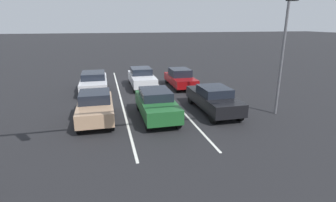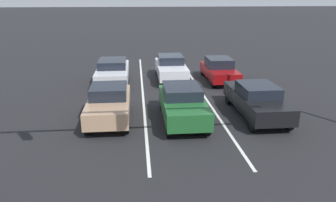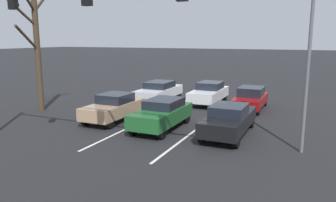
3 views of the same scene
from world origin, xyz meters
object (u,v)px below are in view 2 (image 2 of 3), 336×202
object	(u,v)px
car_white_midlane_second	(171,67)
car_maroon_leftlane_second	(219,69)
car_darkgreen_midlane_front	(182,103)
car_tan_rightlane_front	(109,103)
car_black_leftlane_front	(256,99)
car_silver_rightlane_second	(113,71)

from	to	relation	value
car_white_midlane_second	car_maroon_leftlane_second	bearing A→B (deg)	168.03
car_maroon_leftlane_second	car_darkgreen_midlane_front	bearing A→B (deg)	63.60
car_darkgreen_midlane_front	car_tan_rightlane_front	bearing A→B (deg)	-7.26
car_tan_rightlane_front	car_maroon_leftlane_second	size ratio (longest dim) A/B	1.01
car_tan_rightlane_front	car_black_leftlane_front	bearing A→B (deg)	178.79
car_maroon_leftlane_second	car_silver_rightlane_second	bearing A→B (deg)	-1.25
car_darkgreen_midlane_front	car_silver_rightlane_second	distance (m)	7.64
car_black_leftlane_front	car_maroon_leftlane_second	size ratio (longest dim) A/B	1.13
car_tan_rightlane_front	car_darkgreen_midlane_front	size ratio (longest dim) A/B	0.97
car_darkgreen_midlane_front	car_black_leftlane_front	bearing A→B (deg)	-175.54
car_maroon_leftlane_second	car_silver_rightlane_second	size ratio (longest dim) A/B	0.89
car_maroon_leftlane_second	car_silver_rightlane_second	distance (m)	6.76
car_black_leftlane_front	car_silver_rightlane_second	xyz separation A→B (m)	(6.89, -6.55, -0.02)
car_tan_rightlane_front	car_silver_rightlane_second	size ratio (longest dim) A/B	0.90
car_black_leftlane_front	car_tan_rightlane_front	size ratio (longest dim) A/B	1.12
car_maroon_leftlane_second	car_tan_rightlane_front	bearing A→B (deg)	43.82
car_darkgreen_midlane_front	car_silver_rightlane_second	bearing A→B (deg)	-63.17
car_tan_rightlane_front	car_silver_rightlane_second	bearing A→B (deg)	-87.88
car_tan_rightlane_front	car_white_midlane_second	world-z (taller)	car_white_midlane_second
car_darkgreen_midlane_front	car_silver_rightlane_second	xyz separation A→B (m)	(3.45, -6.82, -0.05)
car_tan_rightlane_front	car_darkgreen_midlane_front	distance (m)	3.24
car_black_leftlane_front	car_white_midlane_second	distance (m)	7.74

